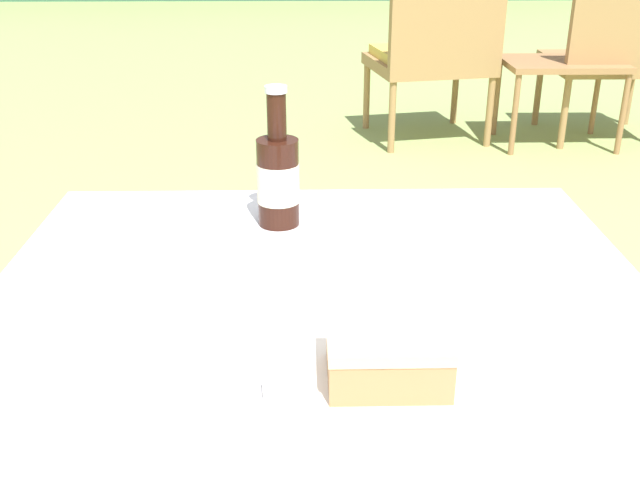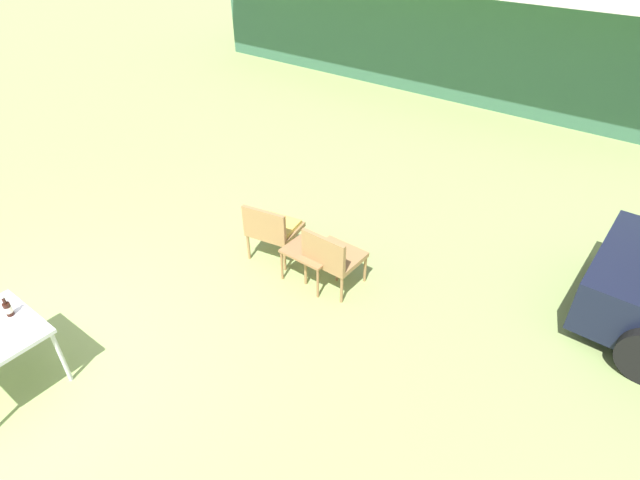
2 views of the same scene
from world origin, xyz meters
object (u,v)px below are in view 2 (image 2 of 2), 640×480
Objects in this scene: wicker_chair_cushioned at (273,227)px; cola_bottle_near at (8,309)px; wicker_chair_plain at (332,255)px; garden_side_table at (309,254)px.

cola_bottle_near reaches higher than wicker_chair_cushioned.
wicker_chair_plain reaches higher than garden_side_table.
wicker_chair_cushioned is at bearing 75.80° from cola_bottle_near.
cola_bottle_near is at bearing 64.84° from wicker_chair_cushioned.
wicker_chair_cushioned reaches higher than garden_side_table.
garden_side_table is (0.66, -0.09, -0.07)m from wicker_chair_cushioned.
wicker_chair_cushioned is 2.94m from cola_bottle_near.
cola_bottle_near is at bearing -116.67° from garden_side_table.
wicker_chair_plain is 3.59× the size of cola_bottle_near.
cola_bottle_near is at bearing 59.87° from wicker_chair_plain.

